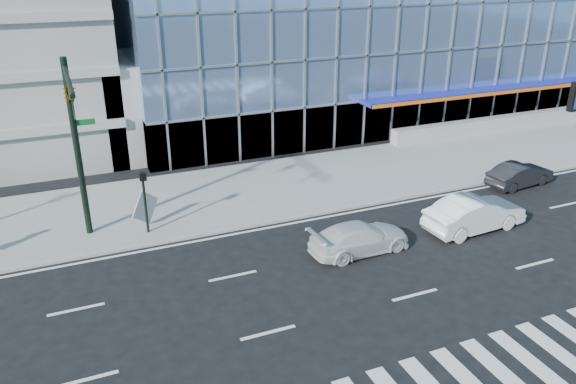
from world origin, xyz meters
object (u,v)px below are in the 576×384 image
at_px(white_suv, 360,238).
at_px(white_sedan, 475,214).
at_px(tilted_panel, 145,207).
at_px(ped_signal_post, 144,193).
at_px(traffic_signal, 72,113).
at_px(dark_sedan, 520,175).

bearing_deg(white_suv, white_sedan, -94.84).
xyz_separation_m(white_suv, tilted_panel, (-8.15, 5.92, 0.40)).
height_order(ped_signal_post, white_sedan, ped_signal_post).
bearing_deg(tilted_panel, ped_signal_post, -135.86).
bearing_deg(ped_signal_post, traffic_signal, -171.48).
height_order(dark_sedan, tilted_panel, tilted_panel).
height_order(white_suv, white_sedan, white_sedan).
xyz_separation_m(traffic_signal, ped_signal_post, (2.50, 0.37, -4.02)).
xyz_separation_m(white_suv, dark_sedan, (12.00, 3.16, 0.00)).
distance_m(white_sedan, dark_sedan, 6.89).
bearing_deg(white_suv, tilted_panel, 51.29).
bearing_deg(white_suv, ped_signal_post, 55.44).
distance_m(white_suv, white_sedan, 6.01).
distance_m(ped_signal_post, white_suv, 9.80).
bearing_deg(ped_signal_post, white_sedan, -20.52).
height_order(traffic_signal, tilted_panel, traffic_signal).
distance_m(traffic_signal, white_sedan, 18.24).
distance_m(white_suv, dark_sedan, 12.41).
bearing_deg(ped_signal_post, white_suv, -31.82).
height_order(ped_signal_post, tilted_panel, ped_signal_post).
distance_m(white_sedan, tilted_panel, 15.43).
xyz_separation_m(dark_sedan, tilted_panel, (-20.15, 2.75, 0.39)).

